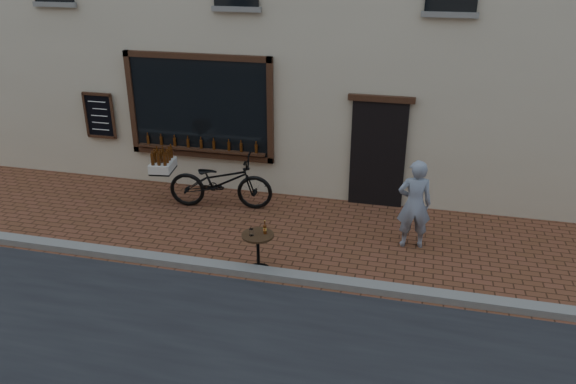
# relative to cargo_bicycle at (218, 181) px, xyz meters

# --- Properties ---
(ground) EXTENTS (90.00, 90.00, 0.00)m
(ground) POSITION_rel_cargo_bicycle_xyz_m (1.22, -2.56, -0.57)
(ground) COLOR brown
(ground) RESTS_ON ground
(kerb) EXTENTS (90.00, 0.25, 0.12)m
(kerb) POSITION_rel_cargo_bicycle_xyz_m (1.22, -2.36, -0.51)
(kerb) COLOR slate
(kerb) RESTS_ON ground
(cargo_bicycle) EXTENTS (2.53, 1.04, 1.20)m
(cargo_bicycle) POSITION_rel_cargo_bicycle_xyz_m (0.00, 0.00, 0.00)
(cargo_bicycle) COLOR black
(cargo_bicycle) RESTS_ON ground
(bistro_table) EXTENTS (0.53, 0.53, 0.91)m
(bistro_table) POSITION_rel_cargo_bicycle_xyz_m (1.50, -2.21, -0.08)
(bistro_table) COLOR black
(bistro_table) RESTS_ON ground
(pedestrian) EXTENTS (0.66, 0.49, 1.64)m
(pedestrian) POSITION_rel_cargo_bicycle_xyz_m (3.93, -0.74, 0.25)
(pedestrian) COLOR gray
(pedestrian) RESTS_ON ground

